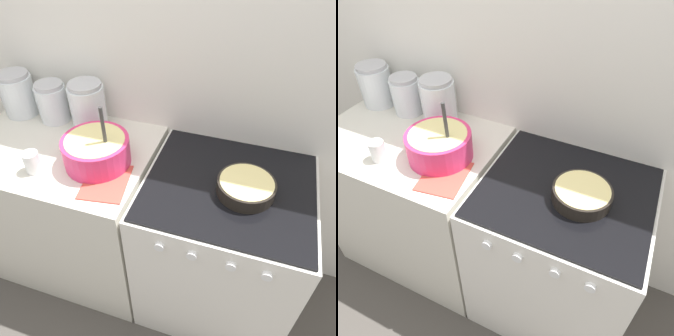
% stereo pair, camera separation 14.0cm
% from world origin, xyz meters
% --- Properties ---
extents(ground_plane, '(12.00, 12.00, 0.00)m').
position_xyz_m(ground_plane, '(0.00, 0.00, 0.00)').
color(ground_plane, '#4C4742').
extents(wall_back, '(4.85, 0.05, 2.40)m').
position_xyz_m(wall_back, '(0.00, 0.68, 1.20)').
color(wall_back, white).
rests_on(wall_back, ground_plane).
extents(countertop_cabinet, '(0.93, 0.65, 0.90)m').
position_xyz_m(countertop_cabinet, '(-0.46, 0.33, 0.45)').
color(countertop_cabinet, silver).
rests_on(countertop_cabinet, ground_plane).
extents(stove, '(0.73, 0.67, 0.90)m').
position_xyz_m(stove, '(0.38, 0.33, 0.45)').
color(stove, white).
rests_on(stove, ground_plane).
extents(mixing_bowl, '(0.30, 0.30, 0.30)m').
position_xyz_m(mixing_bowl, '(-0.22, 0.29, 0.97)').
color(mixing_bowl, '#E0336B').
rests_on(mixing_bowl, countertop_cabinet).
extents(baking_pan, '(0.24, 0.24, 0.06)m').
position_xyz_m(baking_pan, '(0.45, 0.30, 0.93)').
color(baking_pan, black).
rests_on(baking_pan, stove).
extents(storage_jar_left, '(0.18, 0.18, 0.23)m').
position_xyz_m(storage_jar_left, '(-0.81, 0.55, 1.00)').
color(storage_jar_left, silver).
rests_on(storage_jar_left, countertop_cabinet).
extents(storage_jar_middle, '(0.16, 0.16, 0.21)m').
position_xyz_m(storage_jar_middle, '(-0.60, 0.55, 0.99)').
color(storage_jar_middle, silver).
rests_on(storage_jar_middle, countertop_cabinet).
extents(storage_jar_right, '(0.18, 0.18, 0.24)m').
position_xyz_m(storage_jar_right, '(-0.39, 0.55, 1.00)').
color(storage_jar_right, silver).
rests_on(storage_jar_right, countertop_cabinet).
extents(tin_can, '(0.07, 0.07, 0.10)m').
position_xyz_m(tin_can, '(-0.46, 0.15, 0.95)').
color(tin_can, silver).
rests_on(tin_can, countertop_cabinet).
extents(recipe_page, '(0.22, 0.26, 0.01)m').
position_xyz_m(recipe_page, '(-0.13, 0.18, 0.90)').
color(recipe_page, '#CC4C3F').
rests_on(recipe_page, countertop_cabinet).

